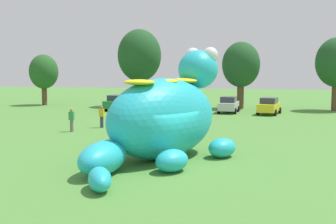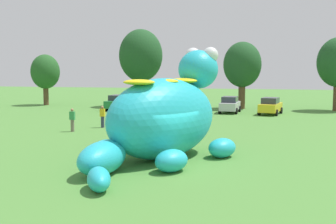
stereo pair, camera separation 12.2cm
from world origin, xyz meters
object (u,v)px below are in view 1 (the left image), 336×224
object	(u,v)px
giant_inflatable_creature	(164,117)
spectator_by_cars	(156,128)
car_white	(152,103)
spectator_mid_field	(163,107)
spectator_far_side	(102,117)
car_yellow	(269,106)
car_green	(117,103)
spectator_near_inflatable	(158,108)
spectator_wandering	(72,120)
car_blue	(191,104)
car_silver	(229,105)

from	to	relation	value
giant_inflatable_creature	spectator_by_cars	distance (m)	5.18
car_white	spectator_mid_field	distance (m)	4.36
car_white	spectator_far_side	world-z (taller)	car_white
car_yellow	spectator_far_side	distance (m)	18.30
car_green	car_yellow	size ratio (longest dim) A/B	0.96
car_green	spectator_far_side	distance (m)	13.98
spectator_near_inflatable	car_yellow	bearing A→B (deg)	24.06
car_green	spectator_wandering	world-z (taller)	car_green
car_white	spectator_by_cars	distance (m)	19.32
car_green	spectator_near_inflatable	distance (m)	8.07
car_white	spectator_by_cars	xyz separation A→B (m)	(5.36, -18.56, -0.01)
giant_inflatable_creature	car_blue	distance (m)	22.88
car_blue	car_silver	world-z (taller)	same
car_silver	car_yellow	distance (m)	4.22
spectator_mid_field	giant_inflatable_creature	bearing A→B (deg)	-76.15
car_blue	spectator_by_cars	world-z (taller)	car_blue
spectator_far_side	spectator_near_inflatable	bearing A→B (deg)	73.30
car_blue	spectator_near_inflatable	size ratio (longest dim) A/B	2.42
car_white	car_silver	size ratio (longest dim) A/B	1.00
giant_inflatable_creature	spectator_far_side	distance (m)	12.31
car_silver	spectator_far_side	xyz separation A→B (m)	(-8.79, -13.65, -0.01)
car_blue	car_white	bearing A→B (deg)	172.49
car_blue	spectator_far_side	distance (m)	13.84
car_blue	spectator_near_inflatable	distance (m)	5.28
spectator_by_cars	car_white	bearing A→B (deg)	106.10
car_green	spectator_near_inflatable	bearing A→B (deg)	-40.46
car_silver	spectator_by_cars	size ratio (longest dim) A/B	2.46
car_white	giant_inflatable_creature	bearing A→B (deg)	-73.27
spectator_mid_field	spectator_wandering	bearing A→B (deg)	-107.67
car_yellow	spectator_mid_field	bearing A→B (deg)	-163.05
spectator_mid_field	spectator_by_cars	size ratio (longest dim) A/B	1.00
car_blue	car_yellow	world-z (taller)	same
spectator_near_inflatable	spectator_far_side	xyz separation A→B (m)	(-2.48, -8.26, 0.00)
giant_inflatable_creature	spectator_by_cars	world-z (taller)	giant_inflatable_creature
spectator_mid_field	car_green	bearing A→B (deg)	149.11
car_silver	spectator_mid_field	xyz separation A→B (m)	(-6.23, -3.89, -0.01)
car_white	spectator_wandering	distance (m)	16.12
car_green	spectator_near_inflatable	xyz separation A→B (m)	(6.14, -5.23, -0.01)
giant_inflatable_creature	car_green	bearing A→B (deg)	115.40
car_blue	car_yellow	size ratio (longest dim) A/B	0.95
car_silver	car_green	bearing A→B (deg)	-179.25
spectator_mid_field	spectator_by_cars	bearing A→B (deg)	-77.91
spectator_by_cars	spectator_wandering	xyz separation A→B (m)	(-7.07, 2.53, 0.00)
car_blue	spectator_mid_field	xyz separation A→B (m)	(-2.35, -3.17, -0.01)
car_white	car_silver	distance (m)	8.42
car_yellow	spectator_mid_field	world-z (taller)	car_yellow
car_silver	car_yellow	bearing A→B (deg)	-9.86
car_white	spectator_by_cars	bearing A→B (deg)	-73.90
car_yellow	spectator_mid_field	distance (m)	10.85
giant_inflatable_creature	car_white	size ratio (longest dim) A/B	2.74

